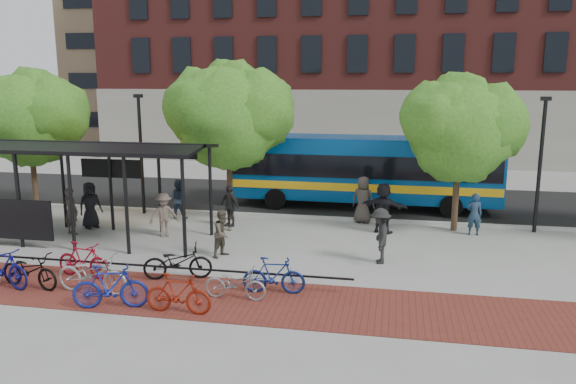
% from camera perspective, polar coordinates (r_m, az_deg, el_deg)
% --- Properties ---
extents(ground, '(160.00, 160.00, 0.00)m').
position_cam_1_polar(ground, '(19.79, -0.25, -5.51)').
color(ground, '#9E9E99').
rests_on(ground, ground).
extents(asphalt_street, '(160.00, 8.00, 0.01)m').
position_cam_1_polar(asphalt_street, '(27.43, 2.99, -0.66)').
color(asphalt_street, black).
rests_on(asphalt_street, ground).
extents(curb, '(160.00, 0.25, 0.12)m').
position_cam_1_polar(curb, '(23.56, 1.64, -2.56)').
color(curb, '#B7B7B2').
rests_on(curb, ground).
extents(brick_strip, '(24.00, 3.00, 0.01)m').
position_cam_1_polar(brick_strip, '(15.80, -11.11, -10.23)').
color(brick_strip, maroon).
rests_on(brick_strip, ground).
extents(bike_rack_rail, '(12.00, 0.05, 0.95)m').
position_cam_1_polar(bike_rack_rail, '(17.07, -14.07, -8.70)').
color(bike_rack_rail, black).
rests_on(bike_rack_rail, ground).
extents(building_brick, '(55.00, 14.00, 20.00)m').
position_cam_1_polar(building_brick, '(45.20, 19.75, 16.24)').
color(building_brick, maroon).
rests_on(building_brick, ground).
extents(bus_shelter, '(10.60, 3.07, 3.60)m').
position_cam_1_polar(bus_shelter, '(21.77, -22.06, 3.30)').
color(bus_shelter, black).
rests_on(bus_shelter, ground).
extents(tree_a, '(4.90, 4.00, 6.18)m').
position_cam_1_polar(tree_a, '(26.92, -24.65, 7.18)').
color(tree_a, '#382619').
rests_on(tree_a, ground).
extents(tree_b, '(5.15, 4.20, 6.47)m').
position_cam_1_polar(tree_b, '(22.91, -5.83, 8.13)').
color(tree_b, '#382619').
rests_on(tree_b, ground).
extents(tree_c, '(4.66, 3.80, 5.92)m').
position_cam_1_polar(tree_c, '(22.11, 17.29, 6.49)').
color(tree_c, '#382619').
rests_on(tree_c, ground).
extents(lamp_post_left, '(0.35, 0.20, 5.12)m').
position_cam_1_polar(lamp_post_left, '(24.78, -14.71, 4.09)').
color(lamp_post_left, black).
rests_on(lamp_post_left, ground).
extents(lamp_post_right, '(0.35, 0.20, 5.12)m').
position_cam_1_polar(lamp_post_right, '(22.99, 24.26, 2.89)').
color(lamp_post_right, black).
rests_on(lamp_post_right, ground).
extents(bus, '(11.87, 2.95, 3.20)m').
position_cam_1_polar(bus, '(25.53, 7.68, 2.51)').
color(bus, navy).
rests_on(bus, ground).
extents(bike_3, '(2.03, 1.01, 1.18)m').
position_cam_1_polar(bike_3, '(17.77, -27.04, -6.84)').
color(bike_3, navy).
rests_on(bike_3, ground).
extents(bike_4, '(2.03, 1.03, 1.02)m').
position_cam_1_polar(bike_4, '(17.43, -24.77, -7.25)').
color(bike_4, black).
rests_on(bike_4, ground).
extents(bike_5, '(1.86, 0.79, 1.08)m').
position_cam_1_polar(bike_5, '(17.67, -20.07, -6.51)').
color(bike_5, maroon).
rests_on(bike_5, ground).
extents(bike_6, '(2.17, 0.89, 1.12)m').
position_cam_1_polar(bike_6, '(16.36, -19.28, -7.83)').
color(bike_6, '#A2A2A4').
rests_on(bike_6, ground).
extents(bike_7, '(2.01, 1.01, 1.16)m').
position_cam_1_polar(bike_7, '(15.17, -17.60, -9.17)').
color(bike_7, navy).
rests_on(bike_7, ground).
extents(bike_8, '(2.11, 1.24, 1.05)m').
position_cam_1_polar(bike_8, '(16.82, -11.15, -6.98)').
color(bike_8, black).
rests_on(bike_8, ground).
extents(bike_9, '(1.74, 0.52, 1.04)m').
position_cam_1_polar(bike_9, '(14.48, -11.11, -10.10)').
color(bike_9, maroon).
rests_on(bike_9, ground).
extents(bike_10, '(1.70, 0.63, 0.89)m').
position_cam_1_polar(bike_10, '(15.16, -5.39, -9.23)').
color(bike_10, gray).
rests_on(bike_10, ground).
extents(bike_11, '(1.76, 0.64, 1.03)m').
position_cam_1_polar(bike_11, '(15.45, -1.45, -8.48)').
color(bike_11, navy).
rests_on(bike_11, ground).
extents(pedestrian_0, '(1.00, 1.06, 1.83)m').
position_cam_1_polar(pedestrian_0, '(23.26, -19.45, -1.26)').
color(pedestrian_0, black).
rests_on(pedestrian_0, ground).
extents(pedestrian_1, '(0.75, 0.62, 1.78)m').
position_cam_1_polar(pedestrian_1, '(22.55, -21.18, -1.83)').
color(pedestrian_1, '#403833').
rests_on(pedestrian_1, ground).
extents(pedestrian_2, '(0.82, 0.65, 1.67)m').
position_cam_1_polar(pedestrian_2, '(23.83, -11.10, -0.70)').
color(pedestrian_2, '#20314C').
rests_on(pedestrian_2, ground).
extents(pedestrian_3, '(1.24, 1.07, 1.66)m').
position_cam_1_polar(pedestrian_3, '(21.22, -12.49, -2.29)').
color(pedestrian_3, brown).
rests_on(pedestrian_3, ground).
extents(pedestrian_4, '(1.05, 0.86, 1.67)m').
position_cam_1_polar(pedestrian_4, '(22.29, -5.95, -1.39)').
color(pedestrian_4, '#2A2A2A').
rests_on(pedestrian_4, ground).
extents(pedestrian_5, '(1.89, 1.12, 1.94)m').
position_cam_1_polar(pedestrian_5, '(21.51, 9.66, -1.61)').
color(pedestrian_5, black).
rests_on(pedestrian_5, ground).
extents(pedestrian_6, '(1.05, 0.81, 1.91)m').
position_cam_1_polar(pedestrian_6, '(22.91, 7.63, -0.77)').
color(pedestrian_6, '#443B36').
rests_on(pedestrian_6, ground).
extents(pedestrian_7, '(0.61, 0.42, 1.60)m').
position_cam_1_polar(pedestrian_7, '(22.08, 18.39, -2.15)').
color(pedestrian_7, '#21364E').
rests_on(pedestrian_7, ground).
extents(pedestrian_8, '(0.88, 0.95, 1.58)m').
position_cam_1_polar(pedestrian_8, '(18.60, -6.61, -4.17)').
color(pedestrian_8, '#4B4438').
rests_on(pedestrian_8, ground).
extents(pedestrian_9, '(0.77, 1.21, 1.78)m').
position_cam_1_polar(pedestrian_9, '(18.04, 9.35, -4.42)').
color(pedestrian_9, black).
rests_on(pedestrian_9, ground).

